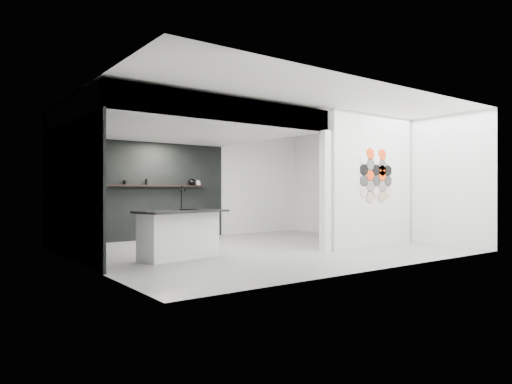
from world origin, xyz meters
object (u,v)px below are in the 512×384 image
at_px(kitchen_island, 180,234).
at_px(glass_vase, 198,183).
at_px(glass_bowl, 198,183).
at_px(partition_panel, 372,180).
at_px(kettle, 192,182).
at_px(stockpot, 92,180).
at_px(wall_basin, 85,209).
at_px(bottle_dark, 146,182).
at_px(utensil_cup, 125,182).

xyz_separation_m(kitchen_island, glass_vase, (2.10, 3.12, 0.95)).
bearing_deg(glass_bowl, glass_vase, 0.00).
distance_m(partition_panel, kettle, 4.47).
relative_size(partition_panel, stockpot, 11.20).
bearing_deg(wall_basin, stockpot, 70.25).
xyz_separation_m(partition_panel, bottle_dark, (-3.47, 3.87, -0.01)).
bearing_deg(utensil_cup, wall_basin, -125.51).
height_order(glass_bowl, glass_vase, glass_vase).
height_order(stockpot, bottle_dark, stockpot).
bearing_deg(stockpot, kitchen_island, -79.96).
bearing_deg(glass_vase, utensil_cup, 180.00).
height_order(partition_panel, stockpot, partition_panel).
distance_m(kettle, glass_bowl, 0.18).
distance_m(wall_basin, stockpot, 2.27).
bearing_deg(stockpot, partition_panel, -39.29).
height_order(partition_panel, kettle, partition_panel).
bearing_deg(utensil_cup, glass_bowl, 0.00).
bearing_deg(glass_vase, glass_bowl, 0.00).
relative_size(bottle_dark, utensil_cup, 1.43).
xyz_separation_m(glass_vase, utensil_cup, (-1.92, 0.00, -0.01)).
bearing_deg(wall_basin, bottle_dark, 45.92).
relative_size(wall_basin, stockpot, 2.40).
distance_m(kettle, bottle_dark, 1.22).
distance_m(wall_basin, glass_vase, 4.00).
distance_m(stockpot, glass_bowl, 2.65).
relative_size(wall_basin, glass_vase, 4.88).
relative_size(partition_panel, kettle, 14.60).
height_order(glass_vase, utensil_cup, glass_vase).
distance_m(glass_vase, utensil_cup, 1.92).
xyz_separation_m(wall_basin, kettle, (3.22, 2.07, 0.55)).
bearing_deg(kitchen_island, utensil_cup, 75.33).
bearing_deg(partition_panel, utensil_cup, 135.92).
distance_m(partition_panel, stockpot, 6.10).
bearing_deg(bottle_dark, wall_basin, -134.08).
bearing_deg(kettle, kitchen_island, -113.64).
relative_size(wall_basin, utensil_cup, 6.12).
relative_size(kettle, bottle_dark, 1.36).
bearing_deg(partition_panel, kettle, 120.20).
height_order(stockpot, utensil_cup, stockpot).
bearing_deg(glass_vase, wall_basin, -148.65).
bearing_deg(stockpot, wall_basin, -109.75).
bearing_deg(utensil_cup, bottle_dark, 0.00).
bearing_deg(glass_bowl, kitchen_island, -123.85).
bearing_deg(glass_bowl, stockpot, 180.00).
bearing_deg(utensil_cup, stockpot, 180.00).
relative_size(stockpot, utensil_cup, 2.55).
xyz_separation_m(wall_basin, kitchen_island, (1.29, -1.06, -0.42)).
height_order(kitchen_island, kettle, kettle).
xyz_separation_m(partition_panel, wall_basin, (-5.46, 1.80, -0.55)).
distance_m(stockpot, glass_vase, 2.65).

